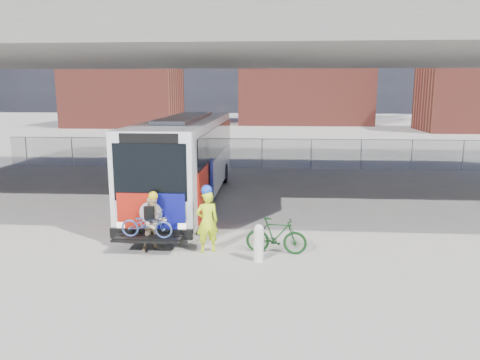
# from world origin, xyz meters

# --- Properties ---
(ground) EXTENTS (160.00, 160.00, 0.00)m
(ground) POSITION_xyz_m (0.00, 0.00, 0.00)
(ground) COLOR #9E9991
(ground) RESTS_ON ground
(bus) EXTENTS (2.67, 12.90, 3.69)m
(bus) POSITION_xyz_m (-2.00, 3.07, 2.11)
(bus) COLOR silver
(bus) RESTS_ON ground
(overpass) EXTENTS (40.00, 16.00, 7.95)m
(overpass) POSITION_xyz_m (0.00, 4.00, 6.54)
(overpass) COLOR #605E59
(overpass) RESTS_ON ground
(chainlink_fence) EXTENTS (30.00, 0.06, 30.00)m
(chainlink_fence) POSITION_xyz_m (0.00, 12.00, 1.42)
(chainlink_fence) COLOR gray
(chainlink_fence) RESTS_ON ground
(brick_buildings) EXTENTS (54.00, 22.00, 12.00)m
(brick_buildings) POSITION_xyz_m (1.23, 48.23, 5.42)
(brick_buildings) COLOR brown
(brick_buildings) RESTS_ON ground
(smokestack) EXTENTS (2.20, 2.20, 25.00)m
(smokestack) POSITION_xyz_m (14.00, 55.00, 12.50)
(smokestack) COLOR brown
(smokestack) RESTS_ON ground
(bollard) EXTENTS (0.28, 0.28, 1.08)m
(bollard) POSITION_xyz_m (1.30, -3.94, 0.58)
(bollard) COLOR silver
(bollard) RESTS_ON ground
(cyclist_hivis) EXTENTS (0.79, 0.66, 2.04)m
(cyclist_hivis) POSITION_xyz_m (-0.25, -3.26, 0.98)
(cyclist_hivis) COLOR #DCFF1A
(cyclist_hivis) RESTS_ON ground
(cyclist_tan) EXTENTS (1.02, 0.99, 1.82)m
(cyclist_tan) POSITION_xyz_m (-1.85, -3.27, 0.86)
(cyclist_tan) COLOR tan
(cyclist_tan) RESTS_ON ground
(bike_parked) EXTENTS (1.86, 0.72, 1.09)m
(bike_parked) POSITION_xyz_m (1.80, -3.26, 0.54)
(bike_parked) COLOR #123815
(bike_parked) RESTS_ON ground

